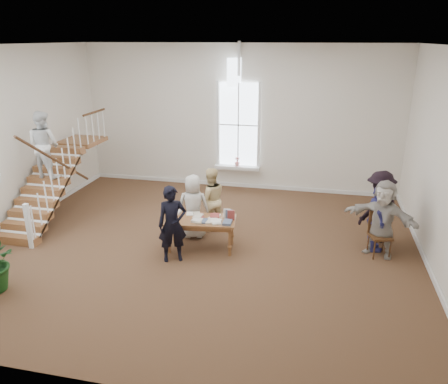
% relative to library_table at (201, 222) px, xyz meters
% --- Properties ---
extents(ground, '(10.00, 10.00, 0.00)m').
position_rel_library_table_xyz_m(ground, '(-0.02, 0.12, -0.67)').
color(ground, '#4D361E').
rests_on(ground, ground).
extents(room_shell, '(10.49, 10.00, 10.00)m').
position_rel_library_table_xyz_m(room_shell, '(-0.02, 4.52, -0.27)').
color(room_shell, silver).
rests_on(room_shell, ground).
extents(staircase, '(1.10, 4.10, 2.92)m').
position_rel_library_table_xyz_m(staircase, '(-4.36, 0.87, 0.95)').
color(staircase, brown).
rests_on(staircase, ground).
extents(library_table, '(1.67, 0.98, 0.81)m').
position_rel_library_table_xyz_m(library_table, '(0.00, 0.00, 0.00)').
color(library_table, brown).
rests_on(library_table, ground).
extents(police_officer, '(0.74, 0.64, 1.70)m').
position_rel_library_table_xyz_m(police_officer, '(-0.46, -0.65, 0.19)').
color(police_officer, black).
rests_on(police_officer, ground).
extents(elderly_woman, '(0.84, 0.61, 1.58)m').
position_rel_library_table_xyz_m(elderly_woman, '(-0.36, 0.60, 0.12)').
color(elderly_woman, beige).
rests_on(elderly_woman, ground).
extents(person_yellow, '(0.99, 0.92, 1.63)m').
position_rel_library_table_xyz_m(person_yellow, '(-0.06, 1.10, 0.15)').
color(person_yellow, beige).
rests_on(person_yellow, ground).
extents(woman_cluster_a, '(0.55, 0.97, 1.56)m').
position_rel_library_table_xyz_m(woman_cluster_a, '(3.88, 0.80, 0.11)').
color(woman_cluster_a, '#383785').
rests_on(woman_cluster_a, ground).
extents(woman_cluster_b, '(1.29, 1.26, 1.78)m').
position_rel_library_table_xyz_m(woman_cluster_b, '(3.98, 1.25, 0.22)').
color(woman_cluster_b, black).
rests_on(woman_cluster_b, ground).
extents(woman_cluster_c, '(1.69, 1.17, 1.76)m').
position_rel_library_table_xyz_m(woman_cluster_c, '(3.98, 0.60, 0.21)').
color(woman_cluster_c, '#B3ABA1').
rests_on(woman_cluster_c, ground).
extents(side_chair, '(0.55, 0.55, 1.02)m').
position_rel_library_table_xyz_m(side_chair, '(3.96, 0.63, -0.10)').
color(side_chair, '#3B2210').
rests_on(side_chair, ground).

